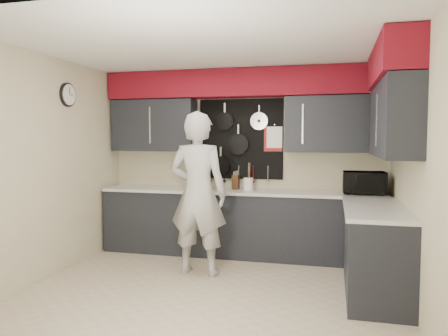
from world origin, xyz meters
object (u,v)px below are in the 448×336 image
(microwave, at_px, (364,183))
(knife_block, at_px, (236,182))
(coffee_maker, at_px, (203,177))
(person, at_px, (198,194))
(utensil_crock, at_px, (248,184))

(microwave, xyz_separation_m, knife_block, (-1.71, 0.10, -0.04))
(knife_block, relative_size, coffee_maker, 0.61)
(microwave, relative_size, person, 0.27)
(knife_block, bearing_deg, microwave, 1.68)
(microwave, relative_size, coffee_maker, 1.57)
(knife_block, bearing_deg, person, -98.68)
(microwave, height_order, knife_block, microwave)
(microwave, relative_size, utensil_crock, 3.00)
(microwave, distance_m, coffee_maker, 2.16)
(utensil_crock, relative_size, person, 0.09)
(microwave, xyz_separation_m, utensil_crock, (-1.52, 0.03, -0.06))
(coffee_maker, relative_size, person, 0.17)
(microwave, bearing_deg, knife_block, 174.85)
(knife_block, xyz_separation_m, utensil_crock, (0.19, -0.06, -0.01))
(knife_block, distance_m, person, 1.03)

